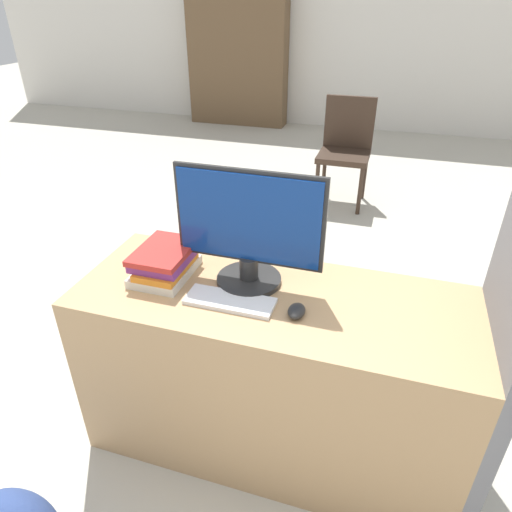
# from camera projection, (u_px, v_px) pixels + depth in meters

# --- Properties ---
(ground_plane) EXTENTS (20.00, 20.00, 0.00)m
(ground_plane) POSITION_uv_depth(u_px,v_px,m) (250.00, 493.00, 1.81)
(ground_plane) COLOR #BCB7A8
(wall_back) EXTENTS (12.00, 0.06, 2.80)m
(wall_back) POSITION_uv_depth(u_px,v_px,m) (387.00, 20.00, 5.86)
(wall_back) COLOR silver
(wall_back) RESTS_ON ground_plane
(desk) EXTENTS (1.47, 0.57, 0.77)m
(desk) POSITION_uv_depth(u_px,v_px,m) (271.00, 373.00, 1.85)
(desk) COLOR tan
(desk) RESTS_ON ground_plane
(carrel_divider) EXTENTS (0.07, 0.56, 1.27)m
(carrel_divider) POSITION_uv_depth(u_px,v_px,m) (491.00, 365.00, 1.52)
(carrel_divider) COLOR slate
(carrel_divider) RESTS_ON ground_plane
(monitor) EXTENTS (0.55, 0.24, 0.45)m
(monitor) POSITION_uv_depth(u_px,v_px,m) (249.00, 230.00, 1.63)
(monitor) COLOR #282828
(monitor) RESTS_ON desk
(keyboard) EXTENTS (0.32, 0.12, 0.02)m
(keyboard) POSITION_uv_depth(u_px,v_px,m) (230.00, 301.00, 1.61)
(keyboard) COLOR white
(keyboard) RESTS_ON desk
(mouse) EXTENTS (0.06, 0.09, 0.04)m
(mouse) POSITION_uv_depth(u_px,v_px,m) (297.00, 311.00, 1.55)
(mouse) COLOR #262626
(mouse) RESTS_ON desk
(book_stack) EXTENTS (0.20, 0.27, 0.12)m
(book_stack) POSITION_uv_depth(u_px,v_px,m) (164.00, 263.00, 1.74)
(book_stack) COLOR silver
(book_stack) RESTS_ON desk
(far_chair) EXTENTS (0.44, 0.44, 0.93)m
(far_chair) POSITION_uv_depth(u_px,v_px,m) (346.00, 145.00, 4.07)
(far_chair) COLOR #38281E
(far_chair) RESTS_ON ground_plane
(bookshelf_far) EXTENTS (1.40, 0.32, 1.75)m
(bookshelf_far) POSITION_uv_depth(u_px,v_px,m) (238.00, 60.00, 6.43)
(bookshelf_far) COLOR brown
(bookshelf_far) RESTS_ON ground_plane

